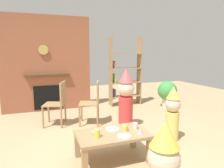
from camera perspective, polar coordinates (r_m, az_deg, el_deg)
ground_plane at (r=3.31m, az=-0.08°, el=-17.65°), size 12.00×12.00×0.00m
brick_fireplace_feature at (r=5.39m, az=-18.05°, el=5.37°), size 2.20×0.28×2.40m
bookshelf at (r=5.67m, az=3.24°, el=2.71°), size 0.90×0.28×1.90m
coffee_table at (r=2.84m, az=0.10°, el=-14.93°), size 0.97×0.59×0.39m
paper_cup_near_left at (r=2.89m, az=3.72°, el=-12.24°), size 0.08×0.08×0.09m
paper_cup_near_right at (r=2.67m, az=-4.16°, el=-13.78°), size 0.07×0.07×0.11m
paper_cup_center at (r=2.96m, az=6.67°, el=-11.69°), size 0.06×0.06×0.09m
paper_plate_front at (r=2.71m, az=3.50°, el=-14.53°), size 0.18×0.18×0.01m
paper_plate_rear at (r=2.94m, az=0.14°, el=-12.60°), size 0.19×0.19×0.01m
birthday_cake_slice at (r=2.81m, az=8.01°, el=-13.10°), size 0.10×0.10×0.07m
table_fork at (r=2.83m, az=-4.96°, el=-13.55°), size 0.06×0.15×0.01m
child_in_pink at (r=3.55m, az=16.80°, el=-7.66°), size 0.26×0.26×0.92m
child_by_the_chairs at (r=3.95m, az=3.93°, el=-3.75°), size 0.32×0.32×1.17m
dining_chair_left at (r=4.23m, az=-14.91°, el=-4.65°), size 0.51×0.51×0.90m
dining_chair_middle at (r=4.18m, az=-5.28°, el=-4.54°), size 0.51×0.51×0.90m
potted_plant_tall at (r=5.68m, az=15.38°, el=-2.13°), size 0.52×0.52×0.72m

